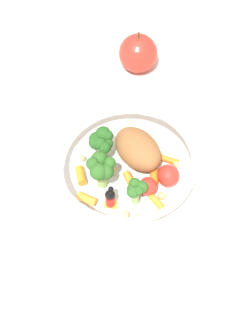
# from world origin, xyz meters

# --- Properties ---
(ground_plane) EXTENTS (2.40, 2.40, 0.00)m
(ground_plane) POSITION_xyz_m (0.00, 0.00, 0.00)
(ground_plane) COLOR silver
(food_container) EXTENTS (0.20, 0.20, 0.07)m
(food_container) POSITION_xyz_m (-0.01, 0.01, 0.03)
(food_container) COLOR white
(food_container) RESTS_ON ground_plane
(loose_apple) EXTENTS (0.07, 0.07, 0.08)m
(loose_apple) POSITION_xyz_m (-0.22, -0.08, 0.03)
(loose_apple) COLOR red
(loose_apple) RESTS_ON ground_plane
(folded_napkin) EXTENTS (0.16, 0.12, 0.01)m
(folded_napkin) POSITION_xyz_m (0.22, 0.06, 0.00)
(folded_napkin) COLOR white
(folded_napkin) RESTS_ON ground_plane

